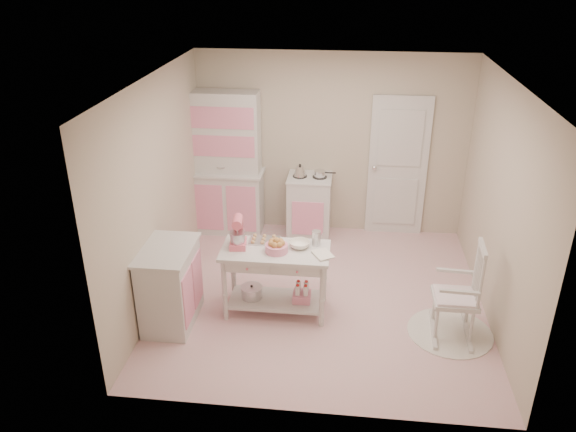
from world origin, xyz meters
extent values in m
plane|color=pink|center=(0.00, 0.00, 0.00)|extent=(3.80, 3.80, 0.00)
cube|color=white|center=(0.00, 0.00, 2.60)|extent=(3.80, 3.80, 0.04)
cube|color=#BBAD98|center=(0.00, 1.90, 1.30)|extent=(3.80, 0.04, 2.60)
cube|color=#BBAD98|center=(0.00, -1.90, 1.30)|extent=(3.80, 0.04, 2.60)
cube|color=#BBAD98|center=(-1.90, 0.00, 1.30)|extent=(0.04, 3.80, 2.60)
cube|color=#BBAD98|center=(1.90, 0.00, 1.30)|extent=(0.04, 3.80, 2.60)
cube|color=silver|center=(0.95, 1.87, 1.02)|extent=(0.82, 0.05, 2.04)
cube|color=silver|center=(-1.48, 1.66, 1.04)|extent=(1.06, 0.50, 2.08)
cube|color=silver|center=(-0.28, 1.61, 0.46)|extent=(0.62, 0.57, 0.92)
cube|color=silver|center=(-1.63, -0.67, 0.46)|extent=(0.54, 0.84, 0.92)
cylinder|color=white|center=(1.44, -0.56, 0.01)|extent=(0.92, 0.92, 0.01)
cube|color=silver|center=(1.44, -0.56, 0.55)|extent=(0.52, 0.74, 1.10)
cube|color=silver|center=(-0.51, -0.34, 0.40)|extent=(1.20, 0.60, 0.80)
cube|color=#EF657B|center=(-0.93, -0.32, 0.97)|extent=(0.23, 0.30, 0.34)
cube|color=silver|center=(-0.66, -0.16, 0.81)|extent=(0.34, 0.24, 0.02)
cylinder|color=pink|center=(-0.49, -0.39, 0.85)|extent=(0.25, 0.25, 0.09)
imported|color=white|center=(-0.25, -0.26, 0.84)|extent=(0.23, 0.23, 0.07)
cylinder|color=silver|center=(-0.07, -0.18, 0.89)|extent=(0.10, 0.10, 0.17)
imported|color=white|center=(-0.06, -0.46, 0.81)|extent=(0.27, 0.30, 0.02)
camera|label=1|loc=(0.24, -5.73, 3.77)|focal=35.00mm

